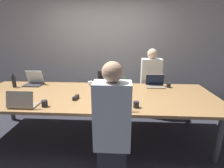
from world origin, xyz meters
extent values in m
plane|color=#2D2D38|center=(0.00, 0.00, 0.00)|extent=(24.00, 24.00, 0.00)
cube|color=#BCB7B2|center=(0.00, 1.76, 1.40)|extent=(12.00, 0.06, 2.80)
cube|color=#9E7547|center=(0.00, 0.00, 0.74)|extent=(3.84, 1.38, 0.04)
cylinder|color=#4C4C51|center=(1.74, -0.51, 0.36)|extent=(0.08, 0.08, 0.72)
cylinder|color=#4C4C51|center=(-1.74, 0.51, 0.36)|extent=(0.08, 0.08, 0.72)
cylinder|color=#4C4C51|center=(1.74, 0.51, 0.36)|extent=(0.08, 0.08, 0.72)
cube|color=#333338|center=(0.19, 0.45, 0.77)|extent=(0.35, 0.26, 0.02)
cube|color=#333338|center=(0.19, 0.56, 0.90)|extent=(0.36, 0.07, 0.26)
cube|color=black|center=(0.19, 0.55, 0.90)|extent=(0.35, 0.07, 0.25)
cylinder|color=white|center=(-0.12, 0.46, 0.80)|extent=(0.09, 0.09, 0.09)
cylinder|color=green|center=(0.49, 0.33, 0.84)|extent=(0.07, 0.07, 0.17)
cylinder|color=green|center=(0.49, 0.33, 0.95)|extent=(0.03, 0.03, 0.04)
cube|color=gray|center=(-0.83, -0.51, 0.77)|extent=(0.34, 0.21, 0.02)
cube|color=gray|center=(-0.83, -0.60, 0.88)|extent=(0.35, 0.06, 0.21)
cube|color=black|center=(-0.83, -0.59, 0.88)|extent=(0.34, 0.06, 0.21)
cylinder|color=#232328|center=(-0.55, -0.51, 0.80)|extent=(0.08, 0.08, 0.09)
cube|color=gray|center=(1.06, 0.46, 0.77)|extent=(0.32, 0.20, 0.02)
cube|color=gray|center=(1.06, 0.54, 0.88)|extent=(0.33, 0.06, 0.20)
cube|color=#0F1933|center=(1.06, 0.53, 0.87)|extent=(0.32, 0.06, 0.20)
cube|color=#2D2D38|center=(1.04, 0.91, 0.23)|extent=(0.32, 0.24, 0.45)
cube|color=silver|center=(1.04, 0.91, 0.83)|extent=(0.40, 0.24, 0.76)
sphere|color=beige|center=(1.04, 0.91, 1.31)|extent=(0.20, 0.20, 0.20)
cylinder|color=#232328|center=(1.29, 0.46, 0.80)|extent=(0.08, 0.08, 0.09)
cube|color=#333338|center=(-1.19, 0.44, 0.77)|extent=(0.31, 0.25, 0.02)
cube|color=#333338|center=(-1.19, 0.55, 0.90)|extent=(0.32, 0.08, 0.25)
cube|color=silver|center=(-1.19, 0.54, 0.90)|extent=(0.31, 0.08, 0.24)
cylinder|color=black|center=(-1.48, 0.32, 0.85)|extent=(0.07, 0.07, 0.20)
cylinder|color=black|center=(-1.48, 0.32, 0.97)|extent=(0.03, 0.03, 0.04)
cube|color=silver|center=(0.39, -0.49, 0.77)|extent=(0.32, 0.26, 0.02)
cube|color=silver|center=(0.39, -0.60, 0.90)|extent=(0.33, 0.08, 0.26)
cube|color=black|center=(0.39, -0.59, 0.90)|extent=(0.32, 0.08, 0.25)
cube|color=#2D2D38|center=(0.36, -0.88, 0.23)|extent=(0.32, 0.24, 0.45)
cube|color=silver|center=(0.36, -0.88, 0.83)|extent=(0.40, 0.24, 0.76)
sphere|color=tan|center=(0.36, -0.88, 1.31)|extent=(0.21, 0.21, 0.21)
cylinder|color=#232328|center=(0.65, -0.47, 0.80)|extent=(0.08, 0.08, 0.08)
cylinder|color=#ADD1E0|center=(0.09, -0.39, 0.86)|extent=(0.08, 0.08, 0.21)
cylinder|color=#ADD1E0|center=(0.09, -0.39, 0.99)|extent=(0.04, 0.04, 0.05)
cube|color=black|center=(-0.21, -0.22, 0.78)|extent=(0.07, 0.16, 0.05)
cube|color=silver|center=(0.22, -0.14, 0.77)|extent=(0.22, 0.20, 0.02)
camera|label=1|loc=(0.46, -2.59, 1.68)|focal=28.00mm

